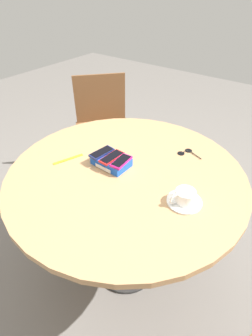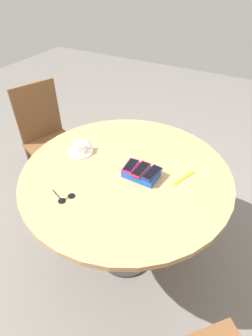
{
  "view_description": "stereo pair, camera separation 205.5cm",
  "coord_description": "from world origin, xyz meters",
  "px_view_note": "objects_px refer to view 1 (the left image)",
  "views": [
    {
      "loc": [
        0.59,
        -0.78,
        1.54
      ],
      "look_at": [
        0.0,
        0.0,
        0.81
      ],
      "focal_mm": 28.0,
      "sensor_mm": 36.0,
      "label": 1
    },
    {
      "loc": [
        -0.52,
        0.94,
        1.69
      ],
      "look_at": [
        0.0,
        0.0,
        0.81
      ],
      "focal_mm": 28.0,
      "sensor_mm": 36.0,
      "label": 2
    }
  ],
  "objects_px": {
    "phone_magenta": "(121,162)",
    "chair_far_side": "(103,128)",
    "coffee_cup": "(185,196)",
    "lanyard_strap": "(68,159)",
    "phone_box": "(111,161)",
    "round_table": "(126,186)",
    "phone_red": "(112,157)",
    "sunglasses": "(186,152)",
    "phone_navy": "(102,152)",
    "saucer": "(184,202)"
  },
  "relations": [
    {
      "from": "phone_magenta",
      "to": "lanyard_strap",
      "type": "distance_m",
      "value": 0.28
    },
    {
      "from": "phone_red",
      "to": "lanyard_strap",
      "type": "distance_m",
      "value": 0.23
    },
    {
      "from": "coffee_cup",
      "to": "lanyard_strap",
      "type": "distance_m",
      "value": 0.61
    },
    {
      "from": "phone_navy",
      "to": "sunglasses",
      "type": "bearing_deg",
      "value": 46.07
    },
    {
      "from": "round_table",
      "to": "phone_navy",
      "type": "distance_m",
      "value": 0.21
    },
    {
      "from": "phone_magenta",
      "to": "lanyard_strap",
      "type": "xyz_separation_m",
      "value": [
        -0.26,
        -0.09,
        -0.05
      ]
    },
    {
      "from": "phone_box",
      "to": "chair_far_side",
      "type": "height_order",
      "value": "chair_far_side"
    },
    {
      "from": "phone_red",
      "to": "saucer",
      "type": "distance_m",
      "value": 0.4
    },
    {
      "from": "phone_magenta",
      "to": "coffee_cup",
      "type": "height_order",
      "value": "coffee_cup"
    },
    {
      "from": "phone_red",
      "to": "chair_far_side",
      "type": "bearing_deg",
      "value": 134.52
    },
    {
      "from": "phone_magenta",
      "to": "coffee_cup",
      "type": "bearing_deg",
      "value": -3.32
    },
    {
      "from": "phone_magenta",
      "to": "coffee_cup",
      "type": "xyz_separation_m",
      "value": [
        0.34,
        -0.02,
        -0.01
      ]
    },
    {
      "from": "phone_magenta",
      "to": "sunglasses",
      "type": "bearing_deg",
      "value": 60.32
    },
    {
      "from": "phone_navy",
      "to": "saucer",
      "type": "relative_size",
      "value": 0.91
    },
    {
      "from": "saucer",
      "to": "chair_far_side",
      "type": "distance_m",
      "value": 1.32
    },
    {
      "from": "phone_navy",
      "to": "phone_red",
      "type": "height_order",
      "value": "phone_navy"
    },
    {
      "from": "phone_red",
      "to": "lanyard_strap",
      "type": "height_order",
      "value": "phone_red"
    },
    {
      "from": "phone_navy",
      "to": "chair_far_side",
      "type": "height_order",
      "value": "chair_far_side"
    },
    {
      "from": "phone_magenta",
      "to": "lanyard_strap",
      "type": "bearing_deg",
      "value": -160.74
    },
    {
      "from": "sunglasses",
      "to": "phone_magenta",
      "type": "bearing_deg",
      "value": -119.68
    },
    {
      "from": "phone_red",
      "to": "coffee_cup",
      "type": "distance_m",
      "value": 0.4
    },
    {
      "from": "phone_box",
      "to": "saucer",
      "type": "height_order",
      "value": "phone_box"
    },
    {
      "from": "phone_magenta",
      "to": "saucer",
      "type": "relative_size",
      "value": 0.83
    },
    {
      "from": "phone_magenta",
      "to": "phone_red",
      "type": "bearing_deg",
      "value": 174.58
    },
    {
      "from": "sunglasses",
      "to": "round_table",
      "type": "bearing_deg",
      "value": -116.11
    },
    {
      "from": "saucer",
      "to": "lanyard_strap",
      "type": "relative_size",
      "value": 0.92
    },
    {
      "from": "phone_magenta",
      "to": "sunglasses",
      "type": "height_order",
      "value": "phone_magenta"
    },
    {
      "from": "phone_magenta",
      "to": "saucer",
      "type": "xyz_separation_m",
      "value": [
        0.34,
        -0.02,
        -0.04
      ]
    },
    {
      "from": "phone_box",
      "to": "phone_magenta",
      "type": "relative_size",
      "value": 1.47
    },
    {
      "from": "phone_navy",
      "to": "phone_magenta",
      "type": "height_order",
      "value": "same"
    },
    {
      "from": "phone_red",
      "to": "saucer",
      "type": "height_order",
      "value": "phone_red"
    },
    {
      "from": "phone_red",
      "to": "coffee_cup",
      "type": "xyz_separation_m",
      "value": [
        0.4,
        -0.03,
        -0.01
      ]
    },
    {
      "from": "phone_navy",
      "to": "coffee_cup",
      "type": "bearing_deg",
      "value": -3.07
    },
    {
      "from": "phone_navy",
      "to": "coffee_cup",
      "type": "xyz_separation_m",
      "value": [
        0.46,
        -0.02,
        -0.01
      ]
    },
    {
      "from": "round_table",
      "to": "chair_far_side",
      "type": "relative_size",
      "value": 1.27
    },
    {
      "from": "phone_navy",
      "to": "chair_far_side",
      "type": "xyz_separation_m",
      "value": [
        -0.61,
        0.68,
        -0.36
      ]
    },
    {
      "from": "coffee_cup",
      "to": "chair_far_side",
      "type": "distance_m",
      "value": 1.33
    },
    {
      "from": "phone_magenta",
      "to": "chair_far_side",
      "type": "distance_m",
      "value": 1.07
    },
    {
      "from": "saucer",
      "to": "coffee_cup",
      "type": "relative_size",
      "value": 1.38
    },
    {
      "from": "coffee_cup",
      "to": "chair_far_side",
      "type": "relative_size",
      "value": 0.12
    },
    {
      "from": "phone_box",
      "to": "chair_far_side",
      "type": "bearing_deg",
      "value": 134.24
    },
    {
      "from": "phone_red",
      "to": "sunglasses",
      "type": "relative_size",
      "value": 1.06
    },
    {
      "from": "lanyard_strap",
      "to": "phone_red",
      "type": "bearing_deg",
      "value": 25.37
    },
    {
      "from": "round_table",
      "to": "lanyard_strap",
      "type": "distance_m",
      "value": 0.32
    },
    {
      "from": "round_table",
      "to": "lanyard_strap",
      "type": "bearing_deg",
      "value": -161.68
    },
    {
      "from": "saucer",
      "to": "phone_navy",
      "type": "bearing_deg",
      "value": 177.25
    },
    {
      "from": "round_table",
      "to": "coffee_cup",
      "type": "height_order",
      "value": "coffee_cup"
    },
    {
      "from": "phone_magenta",
      "to": "saucer",
      "type": "height_order",
      "value": "phone_magenta"
    },
    {
      "from": "phone_magenta",
      "to": "chair_far_side",
      "type": "bearing_deg",
      "value": 136.66
    },
    {
      "from": "round_table",
      "to": "phone_red",
      "type": "relative_size",
      "value": 8.45
    }
  ]
}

